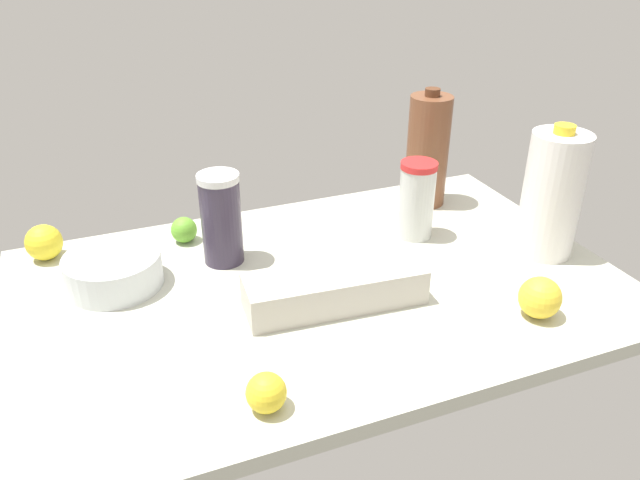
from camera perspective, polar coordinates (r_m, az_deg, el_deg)
countertop at (r=125.72cm, az=0.00°, el=-4.61°), size 120.00×76.00×3.00cm
mixing_bowl at (r=129.39cm, az=-18.35°, el=-2.66°), size 18.82×18.82×6.72cm
egg_carton at (r=117.22cm, az=1.41°, el=-4.44°), size 34.67×13.26×6.91cm
tumbler_cup at (r=140.61cm, az=8.82°, el=3.66°), size 8.11×8.11×17.80cm
shaker_bottle at (r=129.92cm, az=-9.02°, el=1.94°), size 8.61×8.61×19.68cm
milk_jug at (r=139.12cm, az=20.45°, el=3.91°), size 12.14×12.14×28.55cm
chocolate_milk_jug at (r=156.25cm, az=9.81°, el=8.06°), size 10.21×10.21×29.05cm
lime_far_back at (r=142.27cm, az=-12.33°, el=0.92°), size 5.80×5.80×5.80cm
lemon_beside_bowl at (r=95.50cm, az=-4.94°, el=-13.73°), size 6.22×6.22×6.22cm
lemon_near_front at (r=120.65cm, az=19.47°, el=-4.98°), size 7.77×7.77×7.77cm
lemon_by_jug at (r=144.25cm, az=-23.93°, el=-0.20°), size 7.67×7.67×7.67cm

